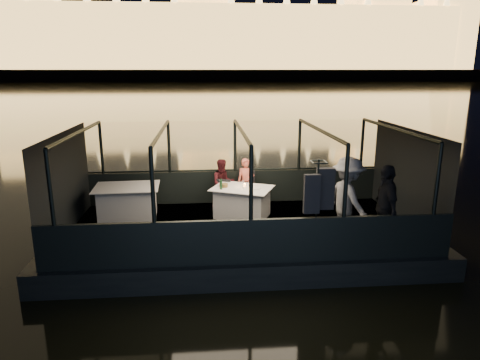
{
  "coord_description": "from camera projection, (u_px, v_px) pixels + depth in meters",
  "views": [
    {
      "loc": [
        -0.86,
        -9.58,
        4.15
      ],
      "look_at": [
        0.0,
        0.4,
        1.55
      ],
      "focal_mm": 32.0,
      "sensor_mm": 36.0,
      "label": 1
    }
  ],
  "objects": [
    {
      "name": "plate_near",
      "position": [
        256.0,
        188.0,
        10.67
      ],
      "size": [
        0.29,
        0.29,
        0.02
      ],
      "primitive_type": "cylinder",
      "rotation": [
        0.0,
        0.0,
        -0.12
      ],
      "color": "silver",
      "rests_on": "dining_table_central"
    },
    {
      "name": "embankment",
      "position": [
        204.0,
        76.0,
        212.61
      ],
      "size": [
        400.0,
        140.0,
        6.0
      ],
      "primitive_type": "cube",
      "color": "#423D33",
      "rests_on": "ground"
    },
    {
      "name": "dining_table_aft",
      "position": [
        128.0,
        204.0,
        10.71
      ],
      "size": [
        1.62,
        1.21,
        0.84
      ],
      "primitive_type": "cube",
      "rotation": [
        0.0,
        0.0,
        0.05
      ],
      "color": "white",
      "rests_on": "boat_deck"
    },
    {
      "name": "gunwale_starboard",
      "position": [
        251.0,
        242.0,
        8.18
      ],
      "size": [
        8.0,
        0.08,
        0.9
      ],
      "primitive_type": "cube",
      "color": "black",
      "rests_on": "boat_deck"
    },
    {
      "name": "coat_stand",
      "position": [
        316.0,
        213.0,
        8.42
      ],
      "size": [
        0.68,
        0.63,
        1.99
      ],
      "primitive_type": null,
      "rotation": [
        0.0,
        0.0,
        -0.41
      ],
      "color": "black",
      "rests_on": "boat_deck"
    },
    {
      "name": "river_water",
      "position": [
        207.0,
        90.0,
        87.5
      ],
      "size": [
        500.0,
        500.0,
        0.0
      ],
      "primitive_type": "plane",
      "color": "black",
      "rests_on": "ground"
    },
    {
      "name": "cabin_glass_port",
      "position": [
        235.0,
        146.0,
        11.75
      ],
      "size": [
        8.0,
        0.02,
        1.4
      ],
      "primitive_type": null,
      "color": "#99B2B2",
      "rests_on": "gunwale_port"
    },
    {
      "name": "amber_candle",
      "position": [
        244.0,
        185.0,
        10.83
      ],
      "size": [
        0.05,
        0.05,
        0.08
      ],
      "primitive_type": "cylinder",
      "rotation": [
        0.0,
        0.0,
        -0.04
      ],
      "color": "#FF973F",
      "rests_on": "dining_table_central"
    },
    {
      "name": "plate_far",
      "position": [
        222.0,
        185.0,
        10.94
      ],
      "size": [
        0.29,
        0.29,
        0.01
      ],
      "primitive_type": "cylinder",
      "rotation": [
        0.0,
        0.0,
        -0.36
      ],
      "color": "silver",
      "rests_on": "dining_table_central"
    },
    {
      "name": "person_woman_coral",
      "position": [
        246.0,
        179.0,
        11.62
      ],
      "size": [
        0.5,
        0.35,
        1.32
      ],
      "primitive_type": "imported",
      "rotation": [
        0.0,
        0.0,
        -0.07
      ],
      "color": "#F06E57",
      "rests_on": "boat_deck"
    },
    {
      "name": "chair_port_right",
      "position": [
        248.0,
        191.0,
        11.56
      ],
      "size": [
        0.57,
        0.57,
        0.97
      ],
      "primitive_type": "cube",
      "rotation": [
        0.0,
        0.0,
        -0.31
      ],
      "color": "black",
      "rests_on": "boat_deck"
    },
    {
      "name": "person_man_maroon",
      "position": [
        223.0,
        181.0,
        11.48
      ],
      "size": [
        0.72,
        0.6,
        1.33
      ],
      "primitive_type": "imported",
      "rotation": [
        0.0,
        0.0,
        0.18
      ],
      "color": "#3D1115",
      "rests_on": "boat_deck"
    },
    {
      "name": "end_wall_fore",
      "position": [
        64.0,
        184.0,
        9.6
      ],
      "size": [
        0.02,
        4.0,
        2.3
      ],
      "primitive_type": null,
      "color": "black",
      "rests_on": "boat_deck"
    },
    {
      "name": "passenger_stripe",
      "position": [
        347.0,
        203.0,
        9.21
      ],
      "size": [
        1.04,
        1.37,
        1.87
      ],
      "primitive_type": "imported",
      "rotation": [
        0.0,
        0.0,
        1.9
      ],
      "color": "silver",
      "rests_on": "boat_deck"
    },
    {
      "name": "passenger_dark",
      "position": [
        385.0,
        210.0,
        8.79
      ],
      "size": [
        0.54,
        1.1,
        1.8
      ],
      "primitive_type": "imported",
      "rotation": [
        0.0,
        0.0,
        4.62
      ],
      "color": "black",
      "rests_on": "boat_deck"
    },
    {
      "name": "parliament_building",
      "position": [
        203.0,
        5.0,
        171.82
      ],
      "size": [
        220.0,
        32.0,
        60.0
      ],
      "primitive_type": null,
      "color": "#F2D18C",
      "rests_on": "embankment"
    },
    {
      "name": "boat_hull",
      "position": [
        241.0,
        246.0,
        10.35
      ],
      "size": [
        8.6,
        4.4,
        1.0
      ],
      "primitive_type": "cube",
      "color": "black",
      "rests_on": "river_water"
    },
    {
      "name": "wine_glass_white",
      "position": [
        221.0,
        185.0,
        10.64
      ],
      "size": [
        0.09,
        0.09,
        0.2
      ],
      "primitive_type": null,
      "rotation": [
        0.0,
        0.0,
        -0.33
      ],
      "color": "white",
      "rests_on": "dining_table_central"
    },
    {
      "name": "boat_deck",
      "position": [
        241.0,
        227.0,
        10.23
      ],
      "size": [
        8.0,
        4.0,
        0.04
      ],
      "primitive_type": "cube",
      "color": "black",
      "rests_on": "boat_hull"
    },
    {
      "name": "bread_basket",
      "position": [
        224.0,
        185.0,
        10.8
      ],
      "size": [
        0.29,
        0.29,
        0.09
      ],
      "primitive_type": "cylinder",
      "rotation": [
        0.0,
        0.0,
        -0.43
      ],
      "color": "brown",
      "rests_on": "dining_table_central"
    },
    {
      "name": "end_wall_aft",
      "position": [
        407.0,
        177.0,
        10.27
      ],
      "size": [
        0.02,
        4.0,
        2.3
      ],
      "primitive_type": null,
      "color": "black",
      "rests_on": "boat_deck"
    },
    {
      "name": "wine_glass_red",
      "position": [
        249.0,
        181.0,
        10.96
      ],
      "size": [
        0.07,
        0.07,
        0.17
      ],
      "primitive_type": null,
      "rotation": [
        0.0,
        0.0,
        -0.22
      ],
      "color": "white",
      "rests_on": "dining_table_central"
    },
    {
      "name": "cabin_roof_glass",
      "position": [
        242.0,
        131.0,
        9.65
      ],
      "size": [
        8.0,
        4.0,
        0.02
      ],
      "primitive_type": null,
      "color": "#99B2B2",
      "rests_on": "boat_deck"
    },
    {
      "name": "cabin_glass_starboard",
      "position": [
        251.0,
        184.0,
        7.89
      ],
      "size": [
        8.0,
        0.02,
        1.4
      ],
      "primitive_type": null,
      "color": "#99B2B2",
      "rests_on": "gunwale_starboard"
    },
    {
      "name": "chair_port_left",
      "position": [
        224.0,
        195.0,
        11.24
      ],
      "size": [
        0.48,
        0.48,
        0.81
      ],
      "primitive_type": "cube",
      "rotation": [
        0.0,
        0.0,
        -0.32
      ],
      "color": "black",
      "rests_on": "boat_deck"
    },
    {
      "name": "wine_bottle",
      "position": [
        221.0,
        183.0,
        10.56
      ],
      "size": [
        0.07,
        0.07,
        0.28
      ],
      "primitive_type": "cylinder",
      "rotation": [
        0.0,
        0.0,
        -0.22
      ],
      "color": "#153A1B",
      "rests_on": "dining_table_central"
    },
    {
      "name": "wine_glass_empty",
      "position": [
        243.0,
        185.0,
        10.66
      ],
      "size": [
        0.08,
        0.08,
        0.19
      ],
      "primitive_type": null,
      "rotation": [
        0.0,
        0.0,
        0.18
      ],
      "color": "silver",
      "rests_on": "dining_table_central"
    },
    {
      "name": "gunwale_port",
      "position": [
        235.0,
        186.0,
        12.04
      ],
      "size": [
        8.0,
        0.08,
        0.9
      ],
      "primitive_type": "cube",
      "color": "black",
      "rests_on": "boat_deck"
    },
    {
      "name": "dining_table_central",
      "position": [
        242.0,
        202.0,
        10.83
      ],
      "size": [
        1.75,
        1.55,
        0.77
      ],
      "primitive_type": "cube",
      "rotation": [
        0.0,
        0.0,
        -0.42
      ],
      "color": "white",
      "rests_on": "boat_deck"
    },
    {
      "name": "canopy_ribs",
      "position": [
        241.0,
        180.0,
        9.93
      ],
      "size": [
        8.0,
        4.0,
        2.3
      ],
      "primitive_type": null,
      "color": "black",
      "rests_on": "boat_deck"
    }
  ]
}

